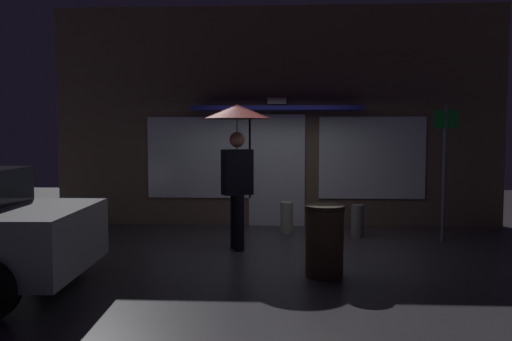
{
  "coord_description": "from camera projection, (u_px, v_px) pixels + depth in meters",
  "views": [
    {
      "loc": [
        0.13,
        -8.1,
        1.84
      ],
      "look_at": [
        -0.29,
        0.01,
        1.25
      ],
      "focal_mm": 36.72,
      "sensor_mm": 36.0,
      "label": 1
    }
  ],
  "objects": [
    {
      "name": "person_with_umbrella",
      "position": [
        237.0,
        136.0,
        8.11
      ],
      "size": [
        1.09,
        1.09,
        2.27
      ],
      "rotation": [
        0.0,
        0.0,
        0.44
      ],
      "color": "black",
      "rests_on": "ground"
    },
    {
      "name": "sidewalk_bollard",
      "position": [
        357.0,
        221.0,
        9.22
      ],
      "size": [
        0.22,
        0.22,
        0.57
      ],
      "primitive_type": "cylinder",
      "color": "slate",
      "rests_on": "ground"
    },
    {
      "name": "building_facade",
      "position": [
        277.0,
        118.0,
        10.38
      ],
      "size": [
        8.8,
        1.0,
        4.3
      ],
      "color": "brown",
      "rests_on": "ground"
    },
    {
      "name": "ground_plane",
      "position": [
        275.0,
        250.0,
        8.2
      ],
      "size": [
        18.0,
        18.0,
        0.0
      ],
      "primitive_type": "plane",
      "color": "#38353A"
    },
    {
      "name": "trash_bin",
      "position": [
        325.0,
        241.0,
        6.67
      ],
      "size": [
        0.51,
        0.51,
        0.92
      ],
      "color": "#473823",
      "rests_on": "ground"
    },
    {
      "name": "sidewalk_bollard_2",
      "position": [
        287.0,
        218.0,
        9.58
      ],
      "size": [
        0.23,
        0.23,
        0.57
      ],
      "primitive_type": "cylinder",
      "color": "#B2A899",
      "rests_on": "ground"
    },
    {
      "name": "street_sign_post",
      "position": [
        445.0,
        164.0,
        8.79
      ],
      "size": [
        0.4,
        0.07,
        2.31
      ],
      "color": "#595B60",
      "rests_on": "ground"
    }
  ]
}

